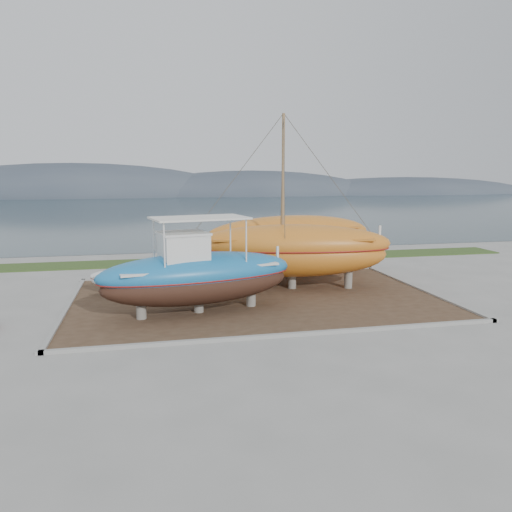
{
  "coord_description": "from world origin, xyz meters",
  "views": [
    {
      "loc": [
        -5.25,
        -20.1,
        6.34
      ],
      "look_at": [
        -0.01,
        4.0,
        2.21
      ],
      "focal_mm": 35.0,
      "sensor_mm": 36.0,
      "label": 1
    }
  ],
  "objects": [
    {
      "name": "sea",
      "position": [
        0.0,
        70.0,
        0.0
      ],
      "size": [
        260.0,
        100.0,
        0.04
      ],
      "primitive_type": null,
      "color": "#1C3138",
      "rests_on": "ground"
    },
    {
      "name": "blue_caique",
      "position": [
        -3.13,
        1.98,
        2.23
      ],
      "size": [
        9.42,
        4.6,
        4.34
      ],
      "primitive_type": null,
      "rotation": [
        0.0,
        0.0,
        0.21
      ],
      "color": "#1B6EAC",
      "rests_on": "dirt_patch"
    },
    {
      "name": "orange_sailboat",
      "position": [
        2.37,
        5.62,
        4.73
      ],
      "size": [
        11.16,
        5.06,
        9.33
      ],
      "primitive_type": null,
      "rotation": [
        0.0,
        0.0,
        -0.18
      ],
      "color": "#BF6A1D",
      "rests_on": "dirt_patch"
    },
    {
      "name": "grass_strip",
      "position": [
        0.0,
        15.5,
        0.04
      ],
      "size": [
        44.0,
        3.0,
        0.08
      ],
      "primitive_type": "cube",
      "color": "#284219",
      "rests_on": "ground"
    },
    {
      "name": "curb_frame",
      "position": [
        0.0,
        4.0,
        0.07
      ],
      "size": [
        18.6,
        12.6,
        0.15
      ],
      "primitive_type": null,
      "color": "gray",
      "rests_on": "ground"
    },
    {
      "name": "orange_bare_hull",
      "position": [
        3.33,
        9.34,
        1.85
      ],
      "size": [
        11.31,
        4.99,
        3.58
      ],
      "primitive_type": null,
      "rotation": [
        0.0,
        0.0,
        0.16
      ],
      "color": "#BF6A1D",
      "rests_on": "dirt_patch"
    },
    {
      "name": "white_dinghy",
      "position": [
        -6.31,
        6.33,
        0.69
      ],
      "size": [
        4.43,
        2.51,
        1.25
      ],
      "primitive_type": null,
      "rotation": [
        0.0,
        0.0,
        -0.24
      ],
      "color": "silver",
      "rests_on": "dirt_patch"
    },
    {
      "name": "dirt_patch",
      "position": [
        0.0,
        4.0,
        0.03
      ],
      "size": [
        18.0,
        12.0,
        0.06
      ],
      "primitive_type": "cube",
      "color": "#422D1E",
      "rests_on": "ground"
    },
    {
      "name": "mountain_ridge",
      "position": [
        0.0,
        125.0,
        0.0
      ],
      "size": [
        200.0,
        36.0,
        20.0
      ],
      "primitive_type": null,
      "color": "#333D49",
      "rests_on": "ground"
    },
    {
      "name": "ground",
      "position": [
        0.0,
        0.0,
        0.0
      ],
      "size": [
        140.0,
        140.0,
        0.0
      ],
      "primitive_type": "plane",
      "color": "gray",
      "rests_on": "ground"
    }
  ]
}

